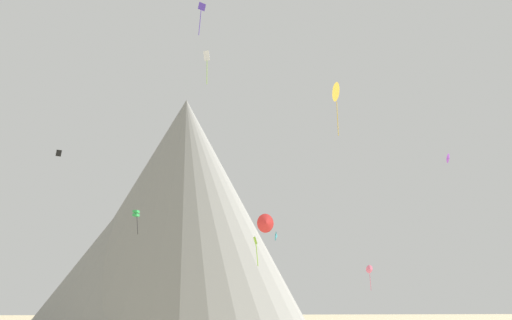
{
  "coord_description": "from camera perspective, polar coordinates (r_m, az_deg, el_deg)",
  "views": [
    {
      "loc": [
        -9.18,
        -35.91,
        4.85
      ],
      "look_at": [
        -0.62,
        46.52,
        23.88
      ],
      "focal_mm": 43.28,
      "sensor_mm": 36.0,
      "label": 1
    }
  ],
  "objects": [
    {
      "name": "kite_red_low",
      "position": [
        66.82,
        0.93,
        -5.86
      ],
      "size": [
        2.07,
        1.18,
        2.07
      ],
      "rotation": [
        0.0,
        0.0,
        0.39
      ],
      "color": "red"
    },
    {
      "name": "kite_rainbow_low",
      "position": [
        98.45,
        10.48,
        -9.94
      ],
      "size": [
        1.37,
        0.95,
        3.87
      ],
      "rotation": [
        0.0,
        0.0,
        0.38
      ],
      "color": "#E5668C"
    },
    {
      "name": "kite_white_high",
      "position": [
        90.04,
        -4.58,
        9.26
      ],
      "size": [
        1.03,
        0.39,
        5.17
      ],
      "rotation": [
        0.0,
        0.0,
        2.12
      ],
      "color": "white"
    },
    {
      "name": "kite_lime_low",
      "position": [
        59.6,
        -0.01,
        -7.93
      ],
      "size": [
        0.47,
        0.57,
        2.83
      ],
      "rotation": [
        0.0,
        0.0,
        4.08
      ],
      "color": "#8CD133"
    },
    {
      "name": "kite_green_mid",
      "position": [
        92.32,
        -11.03,
        -4.91
      ],
      "size": [
        1.04,
        1.06,
        3.55
      ],
      "rotation": [
        0.0,
        0.0,
        2.63
      ],
      "color": "green"
    },
    {
      "name": "kite_indigo_high",
      "position": [
        68.62,
        -5.08,
        13.5
      ],
      "size": [
        0.88,
        0.39,
        3.74
      ],
      "rotation": [
        0.0,
        0.0,
        5.91
      ],
      "color": "#5138B2"
    },
    {
      "name": "kite_violet_mid",
      "position": [
        92.84,
        17.38,
        0.15
      ],
      "size": [
        1.26,
        1.41,
        1.4
      ],
      "rotation": [
        0.0,
        0.0,
        0.91
      ],
      "color": "purple"
    },
    {
      "name": "rock_massif",
      "position": [
        127.6,
        -7.0,
        -6.32
      ],
      "size": [
        65.56,
        58.01,
        46.87
      ],
      "color": "gray",
      "rests_on": "ground_plane"
    },
    {
      "name": "kite_gold_high",
      "position": [
        75.22,
        7.28,
        6.25
      ],
      "size": [
        1.98,
        2.46,
        6.75
      ],
      "rotation": [
        0.0,
        0.0,
        4.16
      ],
      "color": "gold"
    },
    {
      "name": "kite_black_mid",
      "position": [
        83.27,
        -17.77,
        0.61
      ],
      "size": [
        0.77,
        0.12,
        0.91
      ],
      "rotation": [
        0.0,
        0.0,
        5.42
      ],
      "color": "black"
    },
    {
      "name": "kite_cyan_low",
      "position": [
        82.15,
        1.9,
        -7.06
      ],
      "size": [
        0.35,
        1.24,
        1.25
      ],
      "rotation": [
        0.0,
        0.0,
        1.61
      ],
      "color": "#33BCDB"
    }
  ]
}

